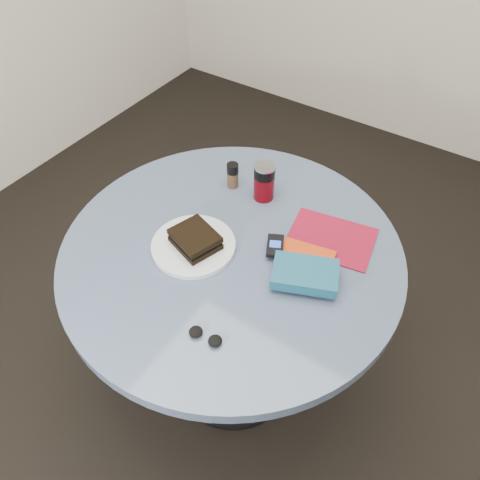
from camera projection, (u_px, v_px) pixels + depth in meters
The scene contains 11 objects.
ground at pixel (234, 372), 1.91m from camera, with size 4.00×4.00×0.00m, color black.
table at pixel (232, 282), 1.48m from camera, with size 1.00×1.00×0.75m.
plate at pixel (193, 246), 1.36m from camera, with size 0.24×0.24×0.02m, color white.
sandwich at pixel (195, 239), 1.33m from camera, with size 0.16×0.14×0.05m.
soda_can at pixel (264, 182), 1.47m from camera, with size 0.07×0.07×0.13m.
pepper_grinder at pixel (233, 175), 1.52m from camera, with size 0.05×0.05×0.09m.
magazine at pixel (331, 239), 1.38m from camera, with size 0.25×0.18×0.00m, color maroon.
red_book at pixel (306, 258), 1.32m from camera, with size 0.15×0.10×0.01m, color #C5390F.
novel at pixel (305, 274), 1.25m from camera, with size 0.17×0.11×0.03m, color navy.
mp3_player at pixel (275, 246), 1.33m from camera, with size 0.08×0.09×0.02m.
headphones at pixel (205, 336), 1.15m from camera, with size 0.09×0.04×0.02m.
Camera 1 is at (0.53, -0.76, 1.75)m, focal length 35.00 mm.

